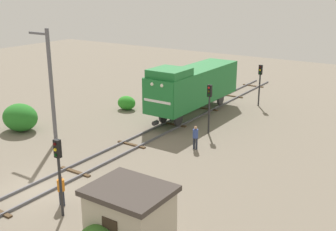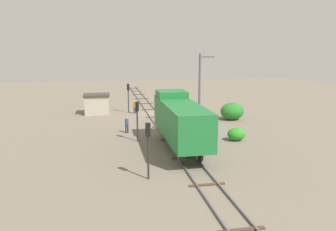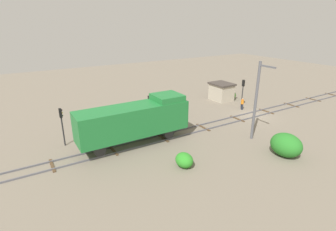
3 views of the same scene
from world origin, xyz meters
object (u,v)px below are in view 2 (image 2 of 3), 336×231
Objects in this scene: locomotive at (180,119)px; worker_by_signal at (127,124)px; traffic_signal_near at (128,93)px; traffic_signal_far at (148,140)px; worker_near_track at (135,106)px; relay_hut at (97,104)px; traffic_signal_mid at (137,114)px; catenary_mast at (200,86)px.

worker_by_signal is at bearing -58.05° from locomotive.
traffic_signal_near reaches higher than worker_by_signal.
worker_near_track is (-1.20, -23.60, -1.74)m from traffic_signal_far.
locomotive is 19.62m from relay_hut.
traffic_signal_near is at bearing -90.78° from traffic_signal_mid.
catenary_mast reaches higher than traffic_signal_near.
traffic_signal_near is at bearing 175.81° from worker_near_track.
traffic_signal_near is 2.11m from worker_near_track.
traffic_signal_mid is at bearing -91.20° from traffic_signal_far.
locomotive is 8.13m from worker_by_signal.
catenary_mast is 14.64m from relay_hut.
worker_near_track is 1.00× the size of worker_by_signal.
traffic_signal_mid is 2.26× the size of worker_near_track.
locomotive is at bearing 112.53° from relay_hut.
relay_hut is (3.90, -24.29, -1.34)m from traffic_signal_far.
traffic_signal_far reaches higher than worker_near_track.
worker_near_track is 10.28m from catenary_mast.
traffic_signal_mid reaches higher than relay_hut.
traffic_signal_near reaches higher than traffic_signal_far.
catenary_mast reaches higher than worker_near_track.
traffic_signal_near is at bearing -90.94° from traffic_signal_far.
relay_hut is at bearing -74.46° from traffic_signal_mid.
traffic_signal_mid is (3.40, -3.33, -0.09)m from locomotive.
worker_near_track is at bearing 138.38° from traffic_signal_near.
traffic_signal_far is 1.12× the size of relay_hut.
traffic_signal_mid is 14.19m from worker_near_track.
catenary_mast is (-5.06, -11.16, 1.58)m from locomotive.
traffic_signal_near is 1.15× the size of relay_hut.
traffic_signal_mid reaches higher than worker_by_signal.
traffic_signal_near reaches higher than worker_near_track.
traffic_signal_mid is 0.98× the size of traffic_signal_far.
traffic_signal_mid is at bearing 1.27° from worker_by_signal.
traffic_signal_near is 0.49× the size of catenary_mast.
locomotive reaches higher than traffic_signal_near.
traffic_signal_near reaches higher than traffic_signal_mid.
traffic_signal_far is 19.48m from catenary_mast.
traffic_signal_mid is at bearing 105.54° from relay_hut.
relay_hut is at bearing -150.24° from worker_near_track.
traffic_signal_far is (0.20, 9.55, 0.05)m from traffic_signal_mid.
traffic_signal_near is 1.05× the size of traffic_signal_mid.
worker_by_signal is (0.80, -3.40, -1.69)m from traffic_signal_mid.
catenary_mast is (-7.46, 6.23, 3.35)m from worker_near_track.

